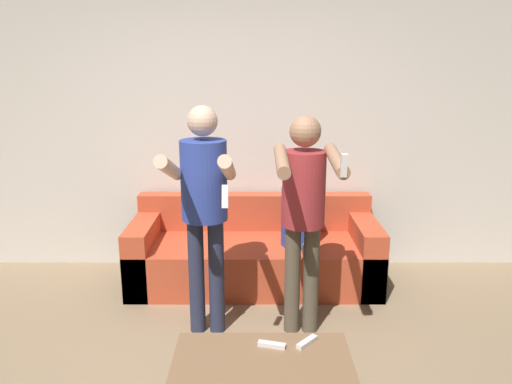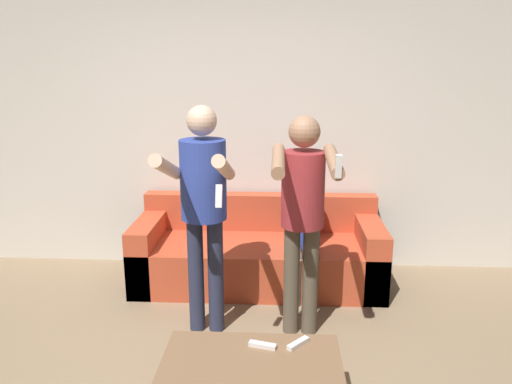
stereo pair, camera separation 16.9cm
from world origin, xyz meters
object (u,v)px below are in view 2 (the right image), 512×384
Objects in this scene: couch at (259,254)px; person_standing_left at (203,197)px; person_standing_right at (303,204)px; remote_near at (263,345)px; person_seated at (303,224)px; coffee_table at (252,365)px; remote_far at (298,343)px.

couch is 1.31× the size of person_standing_left.
person_standing_right is 1.03m from remote_near.
couch is at bearing 155.20° from person_seated.
person_standing_right is 1.40× the size of person_seated.
remote_near is (0.05, 0.11, 0.05)m from coffee_table.
couch is 1.36× the size of person_standing_right.
remote_near is at bearing -62.51° from person_standing_left.
coffee_table is (-0.33, -1.63, -0.24)m from person_seated.
person_standing_right is at bearing 74.14° from remote_near.
person_standing_left is 1.73× the size of coffee_table.
person_standing_left is 1.20m from coffee_table.
remote_near is (0.10, -1.69, 0.16)m from couch.
person_standing_left is 0.67m from person_standing_right.
person_seated is 1.19× the size of coffee_table.
coffee_table is (0.05, -1.80, 0.10)m from couch.
remote_near is 0.19m from remote_far.
person_standing_right reaches higher than couch.
couch is 1.70m from remote_far.
remote_near is at bearing -100.20° from person_seated.
person_standing_left is at bearing 112.09° from coffee_table.
coffee_table is at bearing -116.24° from remote_near.
person_standing_left reaches higher than remote_far.
person_seated is 1.68m from coffee_table.
coffee_table is at bearing -107.11° from person_standing_right.
person_standing_left is 1.04× the size of person_standing_right.
person_seated is at bearing 86.85° from remote_far.
person_seated reaches higher than coffee_table.
remote_far is (0.19, 0.03, 0.00)m from remote_near.
person_standing_left is 1.11m from remote_near.
remote_near is at bearing -171.87° from remote_far.
person_standing_left is (-0.33, -0.86, 0.75)m from couch.
person_standing_right is 11.46× the size of remote_far.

